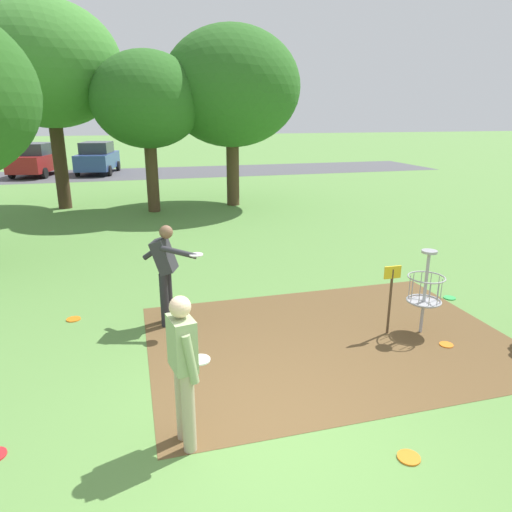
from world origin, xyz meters
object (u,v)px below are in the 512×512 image
(player_throwing, at_px, (183,364))
(frisbee_mid_grass, at_px, (446,345))
(tree_near_right, at_px, (48,65))
(parked_car_leftmost, at_px, (37,159))
(disc_golf_basket, at_px, (421,289))
(frisbee_far_right, at_px, (409,457))
(tree_mid_right, at_px, (232,88))
(tree_mid_left, at_px, (147,101))
(player_foreground_watching, at_px, (166,268))
(frisbee_far_left, at_px, (450,298))
(frisbee_near_basket, at_px, (73,319))
(parked_car_center_left, at_px, (98,158))

(player_throwing, bearing_deg, frisbee_mid_grass, 15.76)
(tree_near_right, bearing_deg, parked_car_leftmost, 103.90)
(disc_golf_basket, relative_size, tree_near_right, 0.19)
(frisbee_far_right, distance_m, tree_mid_right, 14.84)
(frisbee_mid_grass, xyz_separation_m, tree_mid_left, (-3.73, 11.68, 3.84))
(player_throwing, bearing_deg, player_foreground_watching, 88.68)
(disc_golf_basket, bearing_deg, tree_mid_right, 92.38)
(player_foreground_watching, bearing_deg, player_throwing, -91.32)
(frisbee_far_left, bearing_deg, frisbee_near_basket, 172.76)
(player_throwing, distance_m, frisbee_far_right, 2.52)
(player_throwing, xyz_separation_m, tree_mid_left, (0.40, 12.84, 2.88))
(frisbee_far_left, distance_m, parked_car_center_left, 23.72)
(tree_near_right, height_order, parked_car_center_left, tree_near_right)
(frisbee_mid_grass, distance_m, tree_mid_right, 12.91)
(player_foreground_watching, relative_size, parked_car_center_left, 0.38)
(player_foreground_watching, xyz_separation_m, frisbee_near_basket, (-1.59, 0.57, -0.98))
(frisbee_near_basket, bearing_deg, frisbee_far_right, -50.56)
(tree_near_right, bearing_deg, tree_mid_right, -9.40)
(tree_mid_right, bearing_deg, frisbee_far_left, -79.54)
(frisbee_mid_grass, bearing_deg, frisbee_far_right, -134.24)
(parked_car_center_left, bearing_deg, frisbee_far_left, -71.39)
(tree_mid_right, bearing_deg, disc_golf_basket, -87.62)
(parked_car_center_left, bearing_deg, frisbee_far_right, -80.56)
(frisbee_far_right, height_order, parked_car_leftmost, parked_car_leftmost)
(frisbee_far_left, relative_size, parked_car_center_left, 0.05)
(disc_golf_basket, bearing_deg, tree_mid_left, 107.66)
(player_foreground_watching, bearing_deg, frisbee_far_left, -3.31)
(tree_mid_right, distance_m, parked_car_center_left, 13.63)
(frisbee_far_right, bearing_deg, frisbee_near_basket, 129.44)
(frisbee_mid_grass, xyz_separation_m, frisbee_far_left, (1.28, 1.62, 0.00))
(player_foreground_watching, bearing_deg, tree_mid_right, 71.63)
(frisbee_near_basket, height_order, tree_mid_right, tree_mid_right)
(disc_golf_basket, bearing_deg, parked_car_center_left, 104.52)
(frisbee_far_right, height_order, tree_near_right, tree_near_right)
(player_throwing, relative_size, parked_car_center_left, 0.38)
(frisbee_near_basket, relative_size, frisbee_mid_grass, 1.14)
(tree_mid_left, relative_size, parked_car_leftmost, 1.22)
(frisbee_far_left, bearing_deg, tree_mid_left, 116.49)
(player_throwing, bearing_deg, tree_near_right, 101.14)
(frisbee_far_right, bearing_deg, parked_car_leftmost, 106.48)
(player_throwing, xyz_separation_m, parked_car_center_left, (-2.15, 25.24, -0.05))
(parked_car_leftmost, bearing_deg, frisbee_near_basket, -79.51)
(frisbee_mid_grass, relative_size, tree_near_right, 0.03)
(frisbee_far_left, xyz_separation_m, tree_mid_left, (-5.01, 10.06, 3.84))
(frisbee_near_basket, distance_m, tree_near_right, 11.88)
(tree_near_right, bearing_deg, tree_mid_left, -25.11)
(tree_near_right, relative_size, tree_mid_left, 1.31)
(tree_near_right, relative_size, tree_mid_right, 1.11)
(tree_mid_left, xyz_separation_m, tree_mid_right, (3.07, 0.47, 0.48))
(player_throwing, height_order, parked_car_center_left, parked_car_center_left)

